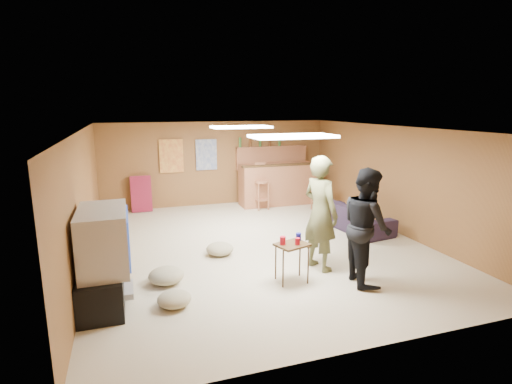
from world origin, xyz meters
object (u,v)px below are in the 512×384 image
object	(u,v)px
tv_body	(104,239)
tray_table	(292,263)
person_black	(367,226)
person_olive	(320,213)
sofa	(353,216)
bar_counter	(277,184)

from	to	relation	value
tv_body	tray_table	bearing A→B (deg)	-3.32
tv_body	person_black	xyz separation A→B (m)	(3.65, -0.48, -0.03)
person_olive	person_black	distance (m)	0.78
person_olive	sofa	size ratio (longest dim) A/B	0.98
tv_body	person_olive	world-z (taller)	person_olive
tray_table	person_black	bearing A→B (deg)	-17.38
tv_body	sofa	size ratio (longest dim) A/B	0.58
person_black	sofa	world-z (taller)	person_black
sofa	person_olive	bearing A→B (deg)	127.77
person_olive	bar_counter	bearing A→B (deg)	-30.49
person_black	tray_table	xyz separation A→B (m)	(-1.04, 0.33, -0.57)
tv_body	person_olive	xyz separation A→B (m)	(3.23, 0.18, 0.03)
tv_body	sofa	distance (m)	5.33
bar_counter	sofa	bearing A→B (deg)	-72.83
tv_body	sofa	world-z (taller)	tv_body
person_black	sofa	bearing A→B (deg)	-18.51
person_olive	tv_body	bearing A→B (deg)	74.83
bar_counter	tray_table	bearing A→B (deg)	-108.54
bar_counter	person_olive	bearing A→B (deg)	-102.14
person_olive	tray_table	size ratio (longest dim) A/B	3.11
bar_counter	tray_table	size ratio (longest dim) A/B	3.36
bar_counter	person_olive	size ratio (longest dim) A/B	1.08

